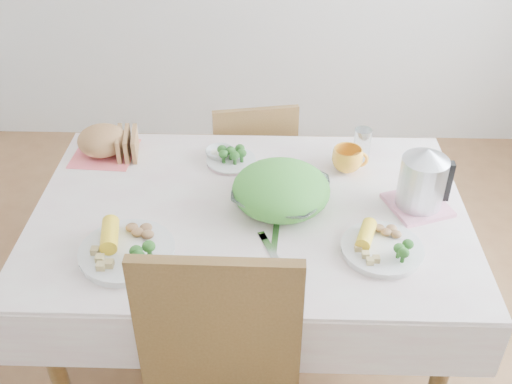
{
  "coord_description": "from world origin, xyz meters",
  "views": [
    {
      "loc": [
        0.07,
        -1.65,
        2.03
      ],
      "look_at": [
        0.02,
        0.02,
        0.82
      ],
      "focal_mm": 42.0,
      "sensor_mm": 36.0,
      "label": 1
    }
  ],
  "objects_px": {
    "salad_bowl": "(281,195)",
    "yellow_mug": "(347,159)",
    "dining_table": "(251,288)",
    "dinner_plate_left": "(127,252)",
    "electric_kettle": "(423,178)",
    "dinner_plate_right": "(382,249)",
    "chair_far": "(250,164)"
  },
  "relations": [
    {
      "from": "dining_table",
      "to": "chair_far",
      "type": "xyz_separation_m",
      "value": [
        -0.03,
        0.74,
        0.09
      ]
    },
    {
      "from": "yellow_mug",
      "to": "dinner_plate_right",
      "type": "bearing_deg",
      "value": -81.59
    },
    {
      "from": "dinner_plate_left",
      "to": "yellow_mug",
      "type": "relative_size",
      "value": 2.59
    },
    {
      "from": "salad_bowl",
      "to": "dinner_plate_left",
      "type": "distance_m",
      "value": 0.56
    },
    {
      "from": "dinner_plate_left",
      "to": "yellow_mug",
      "type": "distance_m",
      "value": 0.89
    },
    {
      "from": "dining_table",
      "to": "electric_kettle",
      "type": "height_order",
      "value": "electric_kettle"
    },
    {
      "from": "dining_table",
      "to": "salad_bowl",
      "type": "xyz_separation_m",
      "value": [
        0.11,
        0.03,
        0.43
      ]
    },
    {
      "from": "chair_far",
      "to": "yellow_mug",
      "type": "bearing_deg",
      "value": 118.11
    },
    {
      "from": "yellow_mug",
      "to": "electric_kettle",
      "type": "distance_m",
      "value": 0.33
    },
    {
      "from": "dining_table",
      "to": "dinner_plate_left",
      "type": "xyz_separation_m",
      "value": [
        -0.38,
        -0.25,
        0.4
      ]
    },
    {
      "from": "dining_table",
      "to": "dinner_plate_left",
      "type": "height_order",
      "value": "dinner_plate_left"
    },
    {
      "from": "salad_bowl",
      "to": "electric_kettle",
      "type": "xyz_separation_m",
      "value": [
        0.48,
        0.0,
        0.08
      ]
    },
    {
      "from": "dinner_plate_left",
      "to": "electric_kettle",
      "type": "bearing_deg",
      "value": 16.22
    },
    {
      "from": "dining_table",
      "to": "salad_bowl",
      "type": "distance_m",
      "value": 0.44
    },
    {
      "from": "salad_bowl",
      "to": "yellow_mug",
      "type": "height_order",
      "value": "yellow_mug"
    },
    {
      "from": "dining_table",
      "to": "salad_bowl",
      "type": "height_order",
      "value": "salad_bowl"
    },
    {
      "from": "salad_bowl",
      "to": "electric_kettle",
      "type": "distance_m",
      "value": 0.48
    },
    {
      "from": "chair_far",
      "to": "electric_kettle",
      "type": "relative_size",
      "value": 3.85
    },
    {
      "from": "dining_table",
      "to": "dinner_plate_left",
      "type": "bearing_deg",
      "value": -146.46
    },
    {
      "from": "yellow_mug",
      "to": "electric_kettle",
      "type": "xyz_separation_m",
      "value": [
        0.23,
        -0.23,
        0.07
      ]
    },
    {
      "from": "salad_bowl",
      "to": "yellow_mug",
      "type": "xyz_separation_m",
      "value": [
        0.25,
        0.23,
        0.01
      ]
    },
    {
      "from": "dinner_plate_left",
      "to": "electric_kettle",
      "type": "relative_size",
      "value": 1.37
    },
    {
      "from": "dining_table",
      "to": "yellow_mug",
      "type": "distance_m",
      "value": 0.62
    },
    {
      "from": "dining_table",
      "to": "yellow_mug",
      "type": "height_order",
      "value": "yellow_mug"
    },
    {
      "from": "dinner_plate_right",
      "to": "electric_kettle",
      "type": "xyz_separation_m",
      "value": [
        0.16,
        0.24,
        0.11
      ]
    },
    {
      "from": "dinner_plate_right",
      "to": "electric_kettle",
      "type": "relative_size",
      "value": 1.19
    },
    {
      "from": "salad_bowl",
      "to": "yellow_mug",
      "type": "bearing_deg",
      "value": 42.28
    },
    {
      "from": "dinner_plate_left",
      "to": "dinner_plate_right",
      "type": "distance_m",
      "value": 0.81
    },
    {
      "from": "salad_bowl",
      "to": "dinner_plate_right",
      "type": "relative_size",
      "value": 1.22
    },
    {
      "from": "yellow_mug",
      "to": "electric_kettle",
      "type": "relative_size",
      "value": 0.53
    },
    {
      "from": "chair_far",
      "to": "salad_bowl",
      "type": "bearing_deg",
      "value": 90.17
    },
    {
      "from": "dinner_plate_left",
      "to": "dinner_plate_right",
      "type": "bearing_deg",
      "value": 2.8
    }
  ]
}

